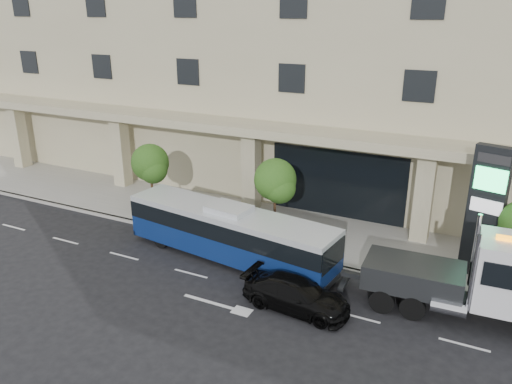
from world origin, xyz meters
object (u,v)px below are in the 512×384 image
(tow_truck, at_px, (477,282))
(signage_pylon, at_px, (485,212))
(city_bus, at_px, (229,232))
(black_sedan, at_px, (296,294))

(tow_truck, height_order, signage_pylon, signage_pylon)
(city_bus, height_order, signage_pylon, signage_pylon)
(tow_truck, distance_m, signage_pylon, 3.99)
(tow_truck, bearing_deg, signage_pylon, 89.38)
(city_bus, relative_size, signage_pylon, 1.86)
(city_bus, relative_size, black_sedan, 2.50)
(city_bus, relative_size, tow_truck, 1.26)
(city_bus, bearing_deg, black_sedan, -22.39)
(signage_pylon, bearing_deg, black_sedan, -122.15)
(black_sedan, bearing_deg, signage_pylon, -42.68)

